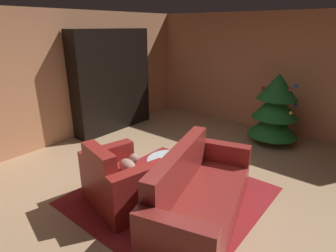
{
  "coord_description": "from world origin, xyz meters",
  "views": [
    {
      "loc": [
        2.17,
        -2.7,
        2.23
      ],
      "look_at": [
        -0.18,
        0.17,
        0.88
      ],
      "focal_mm": 29.5,
      "sensor_mm": 36.0,
      "label": 1
    }
  ],
  "objects": [
    {
      "name": "coffee_table",
      "position": [
        -0.01,
        -0.0,
        0.42
      ],
      "size": [
        0.64,
        0.64,
        0.47
      ],
      "color": "black",
      "rests_on": "ground"
    },
    {
      "name": "wall_back",
      "position": [
        0.0,
        3.37,
        1.27
      ],
      "size": [
        5.72,
        0.06,
        2.53
      ],
      "primitive_type": "cube",
      "color": "tan",
      "rests_on": "ground"
    },
    {
      "name": "couch_red",
      "position": [
        0.68,
        -0.31,
        0.3
      ],
      "size": [
        1.3,
        2.11,
        0.9
      ],
      "color": "maroon",
      "rests_on": "ground"
    },
    {
      "name": "bookshelf_unit",
      "position": [
        -2.56,
        1.3,
        1.09
      ],
      "size": [
        0.38,
        1.91,
        2.18
      ],
      "color": "black",
      "rests_on": "ground"
    },
    {
      "name": "book_stack_on_table",
      "position": [
        0.05,
        0.01,
        0.51
      ],
      "size": [
        0.18,
        0.18,
        0.07
      ],
      "color": "#34548A",
      "rests_on": "coffee_table"
    },
    {
      "name": "armchair_red",
      "position": [
        -0.29,
        -0.67,
        0.32
      ],
      "size": [
        1.13,
        0.96,
        0.87
      ],
      "color": "maroon",
      "rests_on": "ground"
    },
    {
      "name": "decorated_tree",
      "position": [
        0.52,
        2.63,
        0.72
      ],
      "size": [
        0.97,
        0.97,
        1.4
      ],
      "color": "brown",
      "rests_on": "ground"
    },
    {
      "name": "ground_plane",
      "position": [
        0.0,
        0.0,
        0.0
      ],
      "size": [
        8.02,
        8.02,
        0.0
      ],
      "primitive_type": "plane",
      "color": "tan"
    },
    {
      "name": "area_rug",
      "position": [
        0.12,
        -0.13,
        0.0
      ],
      "size": [
        2.31,
        2.36,
        0.01
      ],
      "primitive_type": "cube",
      "color": "maroon",
      "rests_on": "ground"
    },
    {
      "name": "wall_left",
      "position": [
        -2.83,
        0.0,
        1.27
      ],
      "size": [
        0.06,
        6.81,
        2.53
      ],
      "primitive_type": "cube",
      "color": "tan",
      "rests_on": "ground"
    },
    {
      "name": "bottle_on_table",
      "position": [
        0.12,
        0.12,
        0.59
      ],
      "size": [
        0.07,
        0.07,
        0.3
      ],
      "color": "#502E19",
      "rests_on": "coffee_table"
    }
  ]
}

